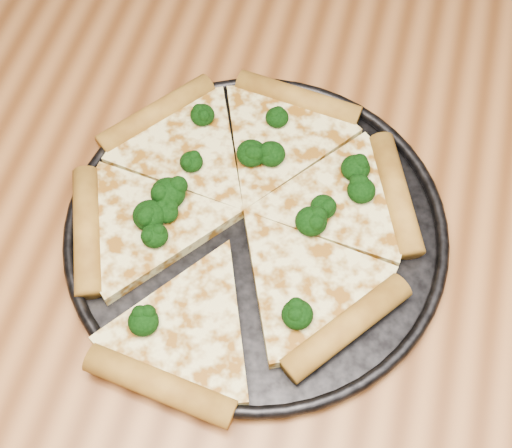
# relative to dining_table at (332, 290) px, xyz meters

# --- Properties ---
(ground) EXTENTS (4.00, 4.00, 0.00)m
(ground) POSITION_rel_dining_table_xyz_m (0.00, 0.00, -0.66)
(ground) COLOR brown
(ground) RESTS_ON ground
(dining_table) EXTENTS (1.20, 0.90, 0.75)m
(dining_table) POSITION_rel_dining_table_xyz_m (0.00, 0.00, 0.00)
(dining_table) COLOR #995D2F
(dining_table) RESTS_ON ground
(pizza_pan) EXTENTS (0.35, 0.35, 0.02)m
(pizza_pan) POSITION_rel_dining_table_xyz_m (-0.08, -0.00, 0.10)
(pizza_pan) COLOR black
(pizza_pan) RESTS_ON dining_table
(pizza) EXTENTS (0.33, 0.35, 0.02)m
(pizza) POSITION_rel_dining_table_xyz_m (-0.09, -0.00, 0.11)
(pizza) COLOR #E9DF8F
(pizza) RESTS_ON pizza_pan
(broccoli_florets) EXTENTS (0.21, 0.26, 0.02)m
(broccoli_florets) POSITION_rel_dining_table_xyz_m (-0.10, 0.01, 0.12)
(broccoli_florets) COLOR black
(broccoli_florets) RESTS_ON pizza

